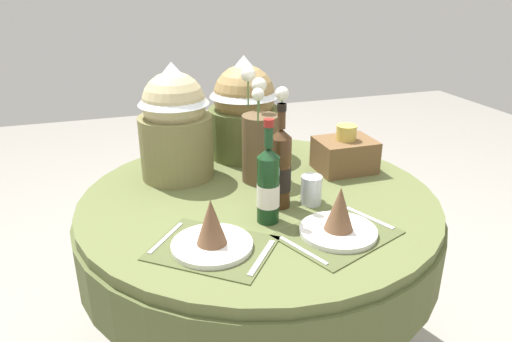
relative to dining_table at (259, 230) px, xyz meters
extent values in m
cylinder|color=#5B6638|center=(0.00, 0.00, 0.13)|extent=(1.29, 1.29, 0.04)
cylinder|color=#545D33|center=(0.00, 0.00, 0.01)|extent=(1.32, 1.32, 0.20)
cylinder|color=black|center=(0.00, 0.00, -0.24)|extent=(0.12, 0.12, 0.70)
cube|color=#4E562F|center=(-0.25, -0.31, 0.15)|extent=(0.43, 0.41, 0.00)
cylinder|color=white|center=(-0.25, -0.31, 0.16)|extent=(0.24, 0.24, 0.02)
cone|color=brown|center=(-0.25, -0.31, 0.24)|extent=(0.09, 0.09, 0.14)
cube|color=silver|center=(-0.37, -0.21, 0.16)|extent=(0.13, 0.16, 0.00)
cube|color=silver|center=(-0.13, -0.41, 0.16)|extent=(0.13, 0.16, 0.00)
cube|color=#4E562F|center=(0.14, -0.35, 0.15)|extent=(0.41, 0.37, 0.00)
cylinder|color=white|center=(0.14, -0.35, 0.16)|extent=(0.24, 0.24, 0.02)
cone|color=brown|center=(0.14, -0.35, 0.24)|extent=(0.09, 0.09, 0.14)
cube|color=silver|center=(0.00, -0.41, 0.16)|extent=(0.08, 0.18, 0.00)
cube|color=silver|center=(0.29, -0.29, 0.16)|extent=(0.09, 0.18, 0.00)
cylinder|color=brown|center=(0.05, 0.12, 0.28)|extent=(0.14, 0.14, 0.26)
sphere|color=white|center=(0.01, 0.04, 0.51)|extent=(0.04, 0.04, 0.04)
cylinder|color=#4C7038|center=(0.01, 0.04, 0.45)|extent=(0.01, 0.01, 0.09)
sphere|color=white|center=(0.06, 0.17, 0.51)|extent=(0.06, 0.06, 0.06)
cylinder|color=#4C7038|center=(0.06, 0.17, 0.45)|extent=(0.01, 0.01, 0.09)
sphere|color=white|center=(0.04, 0.25, 0.54)|extent=(0.06, 0.06, 0.06)
cylinder|color=#4C7038|center=(0.04, 0.25, 0.47)|extent=(0.01, 0.01, 0.11)
sphere|color=white|center=(0.09, 0.03, 0.51)|extent=(0.05, 0.05, 0.05)
cylinder|color=#4C7038|center=(0.09, 0.03, 0.45)|extent=(0.01, 0.01, 0.09)
cylinder|color=#143819|center=(-0.03, -0.20, 0.26)|extent=(0.07, 0.07, 0.22)
cylinder|color=silver|center=(-0.03, -0.20, 0.24)|extent=(0.07, 0.07, 0.08)
cone|color=#143819|center=(-0.03, -0.20, 0.39)|extent=(0.07, 0.07, 0.03)
cylinder|color=#143819|center=(-0.03, -0.20, 0.45)|extent=(0.03, 0.03, 0.09)
cylinder|color=maroon|center=(-0.03, -0.20, 0.48)|extent=(0.03, 0.03, 0.02)
cylinder|color=#422814|center=(0.04, -0.11, 0.27)|extent=(0.07, 0.07, 0.25)
cylinder|color=black|center=(0.04, -0.11, 0.25)|extent=(0.07, 0.07, 0.08)
cone|color=#422814|center=(0.04, -0.11, 0.42)|extent=(0.07, 0.07, 0.03)
cylinder|color=#422814|center=(0.04, -0.11, 0.47)|extent=(0.03, 0.03, 0.08)
cylinder|color=black|center=(0.04, -0.11, 0.50)|extent=(0.03, 0.03, 0.02)
cylinder|color=silver|center=(0.15, -0.13, 0.20)|extent=(0.07, 0.07, 0.10)
cylinder|color=olive|center=(-0.25, 0.27, 0.27)|extent=(0.28, 0.28, 0.25)
sphere|color=#C6B784|center=(-0.25, 0.27, 0.44)|extent=(0.24, 0.24, 0.24)
cone|color=silver|center=(-0.25, 0.27, 0.52)|extent=(0.27, 0.27, 0.16)
cylinder|color=#566033|center=(0.07, 0.41, 0.26)|extent=(0.31, 0.31, 0.21)
sphere|color=#9E7F4C|center=(0.07, 0.41, 0.42)|extent=(0.26, 0.26, 0.26)
cone|color=silver|center=(0.07, 0.41, 0.50)|extent=(0.30, 0.30, 0.17)
cube|color=brown|center=(0.41, 0.12, 0.22)|extent=(0.23, 0.18, 0.13)
cylinder|color=gold|center=(0.41, 0.12, 0.31)|extent=(0.08, 0.08, 0.06)
camera|label=1|loc=(-0.49, -1.49, 0.90)|focal=33.35mm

